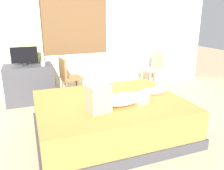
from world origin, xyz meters
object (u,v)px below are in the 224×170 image
at_px(desk, 30,84).
at_px(cup, 43,64).
at_px(tv_monitor, 24,56).
at_px(cat, 156,90).
at_px(chair_by_desk, 68,76).
at_px(bed, 110,117).
at_px(chair_spare, 154,67).
at_px(person_lying, 118,98).

xyz_separation_m(desk, cup, (0.27, -0.16, 0.41)).
bearing_deg(tv_monitor, cat, -45.58).
distance_m(cat, chair_by_desk, 1.91).
bearing_deg(bed, cat, -2.88).
distance_m(cup, chair_spare, 2.45).
bearing_deg(chair_spare, bed, -135.60).
xyz_separation_m(person_lying, cup, (-0.76, 1.86, 0.14)).
xyz_separation_m(bed, cup, (-0.75, 1.61, 0.52)).
height_order(bed, cup, cup).
bearing_deg(bed, person_lying, -87.88).
distance_m(person_lying, tv_monitor, 2.31).
xyz_separation_m(cup, chair_spare, (2.43, 0.04, -0.27)).
bearing_deg(chair_spare, cup, -179.15).
distance_m(bed, cat, 0.78).
bearing_deg(cat, person_lying, -162.47).
relative_size(bed, chair_spare, 2.39).
distance_m(cat, desk, 2.51).
bearing_deg(cat, bed, 177.12).
height_order(bed, chair_by_desk, chair_by_desk).
bearing_deg(person_lying, cat, 17.53).
xyz_separation_m(tv_monitor, chair_by_desk, (0.77, -0.19, -0.41)).
bearing_deg(bed, chair_by_desk, 100.85).
relative_size(tv_monitor, chair_spare, 0.56).
bearing_deg(tv_monitor, cup, -27.61).
bearing_deg(chair_by_desk, desk, 165.40).
relative_size(bed, tv_monitor, 4.27).
xyz_separation_m(cat, tv_monitor, (-1.77, 1.81, 0.33)).
bearing_deg(tv_monitor, person_lying, -61.99).
height_order(cat, tv_monitor, tv_monitor).
relative_size(cat, cup, 4.30).
height_order(person_lying, chair_spare, person_lying).
xyz_separation_m(cat, cup, (-1.46, 1.64, 0.19)).
distance_m(person_lying, chair_by_desk, 1.87).
distance_m(cat, tv_monitor, 2.55).
distance_m(person_lying, desk, 2.29).
bearing_deg(tv_monitor, chair_spare, -2.67).
bearing_deg(tv_monitor, desk, 0.00).
bearing_deg(tv_monitor, bed, -58.91).
height_order(cat, cup, cup).
distance_m(bed, chair_spare, 2.36).
distance_m(bed, chair_by_desk, 1.63).
bearing_deg(tv_monitor, chair_by_desk, -13.87).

